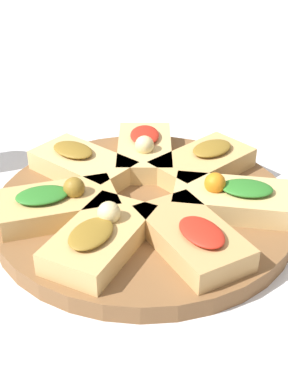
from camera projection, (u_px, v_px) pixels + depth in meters
ground_plane at (144, 216)px, 0.72m from camera, size 3.00×3.00×0.00m
serving_board at (144, 209)px, 0.71m from camera, size 0.40×0.40×0.02m
focaccia_slice_0 at (193, 237)px, 0.61m from camera, size 0.13×0.16×0.04m
focaccia_slice_1 at (231, 198)px, 0.68m from camera, size 0.13×0.16×0.05m
focaccia_slice_2 at (203, 163)px, 0.76m from camera, size 0.16×0.11×0.04m
focaccia_slice_3 at (145, 150)px, 0.79m from camera, size 0.16×0.15×0.05m
focaccia_slice_4 at (82, 164)px, 0.76m from camera, size 0.09×0.15×0.04m
focaccia_slice_5 at (58, 204)px, 0.67m from camera, size 0.16×0.15×0.05m
focaccia_slice_6 at (100, 237)px, 0.61m from camera, size 0.15×0.10×0.05m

